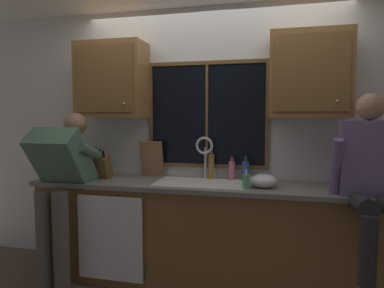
{
  "coord_description": "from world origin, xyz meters",
  "views": [
    {
      "loc": [
        0.57,
        -3.21,
        1.51
      ],
      "look_at": [
        -0.12,
        -0.3,
        1.27
      ],
      "focal_mm": 31.63,
      "sensor_mm": 36.0,
      "label": 1
    }
  ],
  "objects_px": {
    "bottle_green_glass": "(232,170)",
    "bottle_amber_small": "(246,170)",
    "cutting_board": "(152,159)",
    "bottle_tall_clear": "(211,166)",
    "knife_block": "(103,167)",
    "soap_dispenser": "(246,181)",
    "mixing_bowl": "(264,181)",
    "person_sitting_on_counter": "(372,173)",
    "person_standing": "(62,179)"
  },
  "relations": [
    {
      "from": "person_standing",
      "to": "person_sitting_on_counter",
      "type": "xyz_separation_m",
      "value": [
        2.51,
        0.04,
        0.15
      ]
    },
    {
      "from": "cutting_board",
      "to": "bottle_green_glass",
      "type": "height_order",
      "value": "cutting_board"
    },
    {
      "from": "knife_block",
      "to": "soap_dispenser",
      "type": "bearing_deg",
      "value": -6.49
    },
    {
      "from": "bottle_green_glass",
      "to": "person_standing",
      "type": "bearing_deg",
      "value": -159.96
    },
    {
      "from": "soap_dispenser",
      "to": "bottle_amber_small",
      "type": "xyz_separation_m",
      "value": [
        -0.03,
        0.37,
        0.03
      ]
    },
    {
      "from": "mixing_bowl",
      "to": "bottle_tall_clear",
      "type": "bearing_deg",
      "value": 151.4
    },
    {
      "from": "cutting_board",
      "to": "mixing_bowl",
      "type": "xyz_separation_m",
      "value": [
        1.09,
        -0.28,
        -0.12
      ]
    },
    {
      "from": "knife_block",
      "to": "person_standing",
      "type": "bearing_deg",
      "value": -128.42
    },
    {
      "from": "soap_dispenser",
      "to": "person_standing",
      "type": "bearing_deg",
      "value": -174.69
    },
    {
      "from": "mixing_bowl",
      "to": "person_standing",
      "type": "bearing_deg",
      "value": -172.04
    },
    {
      "from": "person_standing",
      "to": "mixing_bowl",
      "type": "distance_m",
      "value": 1.76
    },
    {
      "from": "person_standing",
      "to": "person_sitting_on_counter",
      "type": "height_order",
      "value": "person_sitting_on_counter"
    },
    {
      "from": "bottle_amber_small",
      "to": "bottle_tall_clear",
      "type": "bearing_deg",
      "value": -178.61
    },
    {
      "from": "person_standing",
      "to": "cutting_board",
      "type": "relative_size",
      "value": 4.34
    },
    {
      "from": "cutting_board",
      "to": "soap_dispenser",
      "type": "xyz_separation_m",
      "value": [
        0.95,
        -0.37,
        -0.11
      ]
    },
    {
      "from": "bottle_amber_small",
      "to": "person_standing",
      "type": "bearing_deg",
      "value": -161.73
    },
    {
      "from": "knife_block",
      "to": "bottle_green_glass",
      "type": "xyz_separation_m",
      "value": [
        1.2,
        0.22,
        -0.02
      ]
    },
    {
      "from": "bottle_amber_small",
      "to": "cutting_board",
      "type": "bearing_deg",
      "value": -179.95
    },
    {
      "from": "cutting_board",
      "to": "bottle_tall_clear",
      "type": "distance_m",
      "value": 0.6
    },
    {
      "from": "person_standing",
      "to": "bottle_amber_small",
      "type": "xyz_separation_m",
      "value": [
        1.57,
        0.52,
        0.06
      ]
    },
    {
      "from": "mixing_bowl",
      "to": "bottle_green_glass",
      "type": "distance_m",
      "value": 0.41
    },
    {
      "from": "knife_block",
      "to": "mixing_bowl",
      "type": "relative_size",
      "value": 1.4
    },
    {
      "from": "person_sitting_on_counter",
      "to": "bottle_green_glass",
      "type": "height_order",
      "value": "person_sitting_on_counter"
    },
    {
      "from": "cutting_board",
      "to": "person_standing",
      "type": "bearing_deg",
      "value": -141.56
    },
    {
      "from": "cutting_board",
      "to": "soap_dispenser",
      "type": "bearing_deg",
      "value": -21.2
    },
    {
      "from": "soap_dispenser",
      "to": "bottle_tall_clear",
      "type": "relative_size",
      "value": 0.53
    },
    {
      "from": "knife_block",
      "to": "mixing_bowl",
      "type": "height_order",
      "value": "knife_block"
    },
    {
      "from": "bottle_green_glass",
      "to": "bottle_tall_clear",
      "type": "height_order",
      "value": "bottle_tall_clear"
    },
    {
      "from": "person_standing",
      "to": "bottle_green_glass",
      "type": "bearing_deg",
      "value": 20.04
    },
    {
      "from": "person_sitting_on_counter",
      "to": "bottle_green_glass",
      "type": "xyz_separation_m",
      "value": [
        -1.06,
        0.49,
        -0.09
      ]
    },
    {
      "from": "person_sitting_on_counter",
      "to": "soap_dispenser",
      "type": "relative_size",
      "value": 7.75
    },
    {
      "from": "knife_block",
      "to": "bottle_tall_clear",
      "type": "relative_size",
      "value": 1.05
    },
    {
      "from": "knife_block",
      "to": "soap_dispenser",
      "type": "relative_size",
      "value": 1.98
    },
    {
      "from": "person_sitting_on_counter",
      "to": "bottle_green_glass",
      "type": "distance_m",
      "value": 1.17
    },
    {
      "from": "mixing_bowl",
      "to": "bottle_green_glass",
      "type": "bearing_deg",
      "value": 136.49
    },
    {
      "from": "bottle_green_glass",
      "to": "bottle_amber_small",
      "type": "xyz_separation_m",
      "value": [
        0.13,
        -0.01,
        0.0
      ]
    },
    {
      "from": "mixing_bowl",
      "to": "bottle_tall_clear",
      "type": "height_order",
      "value": "bottle_tall_clear"
    },
    {
      "from": "bottle_green_glass",
      "to": "soap_dispenser",
      "type": "bearing_deg",
      "value": -66.87
    },
    {
      "from": "person_standing",
      "to": "knife_block",
      "type": "height_order",
      "value": "person_standing"
    },
    {
      "from": "person_standing",
      "to": "bottle_tall_clear",
      "type": "bearing_deg",
      "value": 22.24
    },
    {
      "from": "bottle_tall_clear",
      "to": "bottle_green_glass",
      "type": "bearing_deg",
      "value": 4.48
    },
    {
      "from": "person_standing",
      "to": "person_sitting_on_counter",
      "type": "relative_size",
      "value": 1.23
    },
    {
      "from": "knife_block",
      "to": "bottle_amber_small",
      "type": "relative_size",
      "value": 1.42
    },
    {
      "from": "soap_dispenser",
      "to": "bottle_amber_small",
      "type": "bearing_deg",
      "value": 95.0
    },
    {
      "from": "soap_dispenser",
      "to": "bottle_amber_small",
      "type": "height_order",
      "value": "bottle_amber_small"
    },
    {
      "from": "person_sitting_on_counter",
      "to": "person_standing",
      "type": "bearing_deg",
      "value": -179.19
    },
    {
      "from": "bottle_tall_clear",
      "to": "bottle_amber_small",
      "type": "xyz_separation_m",
      "value": [
        0.32,
        0.01,
        -0.03
      ]
    },
    {
      "from": "bottle_green_glass",
      "to": "bottle_tall_clear",
      "type": "relative_size",
      "value": 0.73
    },
    {
      "from": "mixing_bowl",
      "to": "knife_block",
      "type": "bearing_deg",
      "value": 177.68
    },
    {
      "from": "bottle_amber_small",
      "to": "knife_block",
      "type": "bearing_deg",
      "value": -170.83
    }
  ]
}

